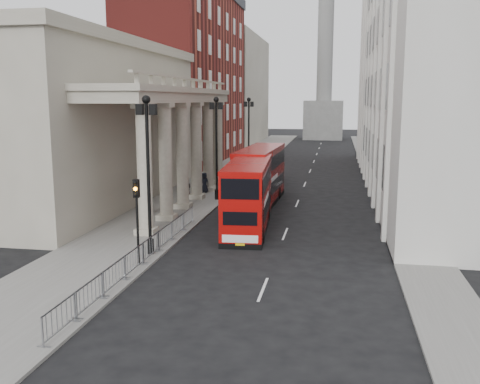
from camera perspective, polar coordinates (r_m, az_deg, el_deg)
The scene contains 19 objects.
ground at distance 25.32m, azimuth -11.29°, elevation -9.30°, with size 260.00×260.00×0.00m, color black.
sidewalk_west at distance 54.17m, azimuth -2.61°, elevation 1.16°, with size 6.00×140.00×0.12m, color slate.
sidewalk_east at distance 53.02m, azimuth 15.05°, elevation 0.64°, with size 3.00×140.00×0.12m, color slate.
kerb at distance 53.60m, azimuth 0.46°, elevation 1.09°, with size 0.20×140.00×0.14m, color slate.
portico_building at distance 44.73m, azimuth -15.67°, elevation 6.63°, with size 9.00×28.00×12.00m, color gray.
brick_building at distance 72.91m, azimuth -5.33°, elevation 11.98°, with size 9.00×32.00×22.00m, color maroon.
west_building_far at distance 104.05m, azimuth -0.50°, elevation 10.82°, with size 9.00×30.00×20.00m, color gray.
east_building at distance 54.81m, azimuth 18.15°, elevation 13.84°, with size 8.00×55.00×25.00m, color beige.
monument_column at distance 114.49m, azimuth 9.04°, elevation 13.61°, with size 8.00×8.00×54.20m.
lamp_post_south at distance 28.10m, azimuth -9.78°, elevation 2.93°, with size 1.05×0.44×8.32m.
lamp_post_mid at distance 43.40m, azimuth -2.52°, elevation 5.46°, with size 1.05×0.44×8.32m.
lamp_post_north at distance 59.07m, azimuth 0.94°, elevation 6.63°, with size 1.05×0.44×8.32m.
traffic_light at distance 26.48m, azimuth -10.95°, elevation -1.48°, with size 0.28×0.33×4.30m.
crowd_barriers at distance 27.22m, azimuth -10.31°, elevation -6.43°, with size 0.50×18.75×1.10m.
bus_near at distance 34.13m, azimuth 0.92°, elevation -0.20°, with size 3.14×10.22×4.35m.
bus_far at distance 42.42m, azimuth 2.17°, elevation 1.86°, with size 2.85×10.43×4.47m.
pedestrian_a at distance 38.41m, azimuth -9.71°, elevation -1.07°, with size 0.68×0.44×1.86m, color black.
pedestrian_b at distance 44.69m, azimuth -5.73°, elevation 0.41°, with size 0.80×0.62×1.64m, color black.
pedestrian_c at distance 47.09m, azimuth -3.82°, elevation 1.00°, with size 0.86×0.56×1.77m, color black.
Camera 1 is at (9.01, -22.19, 8.22)m, focal length 40.00 mm.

